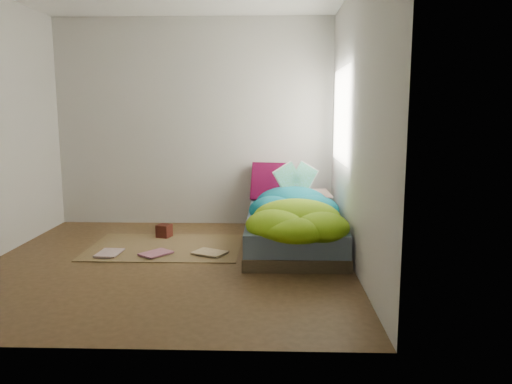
# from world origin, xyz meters

# --- Properties ---
(ground) EXTENTS (3.50, 3.50, 0.00)m
(ground) POSITION_xyz_m (0.00, 0.00, 0.00)
(ground) COLOR #47331B
(ground) RESTS_ON ground
(room_walls) EXTENTS (3.54, 3.54, 2.62)m
(room_walls) POSITION_xyz_m (0.01, 0.01, 1.63)
(room_walls) COLOR beige
(room_walls) RESTS_ON ground
(bed) EXTENTS (1.00, 2.00, 0.34)m
(bed) POSITION_xyz_m (1.22, 0.72, 0.17)
(bed) COLOR #3A311F
(bed) RESTS_ON ground
(duvet) EXTENTS (0.96, 1.84, 0.34)m
(duvet) POSITION_xyz_m (1.22, 0.50, 0.51)
(duvet) COLOR #066168
(duvet) RESTS_ON bed
(rug) EXTENTS (1.60, 1.10, 0.01)m
(rug) POSITION_xyz_m (-0.15, 0.55, 0.01)
(rug) COLOR brown
(rug) RESTS_ON ground
(pillow_floral) EXTENTS (0.59, 0.43, 0.12)m
(pillow_floral) POSITION_xyz_m (1.43, 1.40, 0.40)
(pillow_floral) COLOR white
(pillow_floral) RESTS_ON bed
(pillow_magenta) EXTENTS (0.49, 0.23, 0.47)m
(pillow_magenta) POSITION_xyz_m (0.97, 1.55, 0.57)
(pillow_magenta) COLOR #530520
(pillow_magenta) RESTS_ON bed
(open_book) EXTENTS (0.44, 0.22, 0.26)m
(open_book) POSITION_xyz_m (1.26, 1.05, 0.81)
(open_book) COLOR green
(open_book) RESTS_ON duvet
(wooden_box) EXTENTS (0.18, 0.18, 0.14)m
(wooden_box) POSITION_xyz_m (-0.25, 0.97, 0.08)
(wooden_box) COLOR #34120B
(wooden_box) RESTS_ON rug
(floor_book_a) EXTENTS (0.24, 0.32, 0.02)m
(floor_book_a) POSITION_xyz_m (-0.77, 0.25, 0.02)
(floor_book_a) COLOR silver
(floor_book_a) RESTS_ON rug
(floor_book_b) EXTENTS (0.36, 0.37, 0.03)m
(floor_book_b) POSITION_xyz_m (-0.26, 0.30, 0.03)
(floor_book_b) COLOR #CB758A
(floor_book_b) RESTS_ON rug
(floor_book_c) EXTENTS (0.39, 0.35, 0.02)m
(floor_book_c) POSITION_xyz_m (0.31, 0.18, 0.02)
(floor_book_c) COLOR tan
(floor_book_c) RESTS_ON rug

